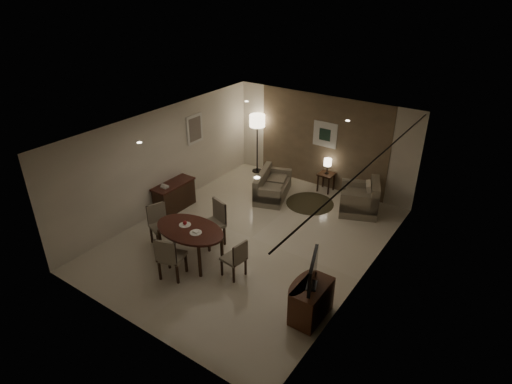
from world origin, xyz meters
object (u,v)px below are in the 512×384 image
Objects in this scene: console_desk at (174,196)px; chair_near at (172,256)px; side_table at (326,182)px; chair_right at (233,258)px; sofa at (273,185)px; armchair at (359,196)px; floor_lamp at (257,144)px; tv_cabinet at (311,301)px; dining_table at (191,244)px; chair_left at (161,226)px; chair_far at (211,224)px.

console_desk is 1.20× the size of chair_near.
chair_right is at bearing -88.00° from side_table.
sofa is 1.51× the size of armchair.
armchair is at bearing -9.00° from floor_lamp.
sofa is (-3.13, 3.59, 0.01)m from tv_cabinet.
floor_lamp reaches higher than dining_table.
chair_left is 0.63× the size of sofa.
sofa is at bearing -40.81° from floor_lamp.
dining_table is 1.90× the size of chair_right.
tv_cabinet is 1.90m from chair_right.
chair_far is 4.08m from side_table.
chair_near reaches higher than console_desk.
dining_table reaches higher than sofa.
chair_near is at bearing -73.96° from floor_lamp.
chair_right reaches higher than dining_table.
console_desk is at bearing -97.98° from floor_lamp.
sofa is (0.82, 3.45, -0.12)m from chair_left.
tv_cabinet is 6.50m from floor_lamp.
sofa is 1.82m from floor_lamp.
tv_cabinet is at bearing 2.48° from chair_far.
side_table is at bearing 0.51° from floor_lamp.
dining_table is 1.72× the size of chair_left.
side_table is (0.86, 5.32, -0.23)m from chair_near.
armchair reaches higher than side_table.
tv_cabinet reaches higher than side_table.
dining_table reaches higher than console_desk.
sofa is at bearing -104.36° from chair_near.
tv_cabinet is 3.96m from chair_left.
chair_near is at bearing 164.04° from sofa.
dining_table is at bearing 178.39° from tv_cabinet.
chair_left is 2.06m from chair_right.
dining_table is at bearing -36.98° from console_desk.
chair_near is 4.17m from sofa.
chair_right is at bearing -24.24° from console_desk.
chair_far reaches higher than chair_left.
dining_table is 4.75m from side_table.
chair_left is (-0.94, 0.05, 0.09)m from dining_table.
chair_left is 1.77× the size of side_table.
armchair is (1.08, 3.99, 0.01)m from chair_right.
floor_lamp is (-1.43, 3.94, 0.40)m from chair_far.
floor_lamp is at bearing -179.49° from side_table.
chair_near is 1.26m from chair_right.
chair_far is 4.21m from floor_lamp.
chair_far is 1.14m from chair_left.
floor_lamp is at bearing 133.27° from tv_cabinet.
chair_near is 0.54× the size of floor_lamp.
armchair is at bearing 32.94° from console_desk.
chair_right is 0.87× the size of armchair.
floor_lamp is (-2.39, -0.02, 0.65)m from side_table.
tv_cabinet is 4.76m from sofa.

